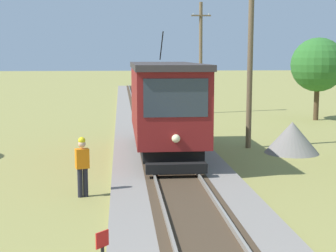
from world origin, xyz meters
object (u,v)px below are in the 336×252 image
object	(u,v)px
utility_pole_near_tram	(250,59)
utility_pole_mid	(201,57)
tree_right_far	(318,65)
track_worker	(82,164)
gravel_pile	(292,137)
red_tram	(165,104)

from	to	relation	value
utility_pole_near_tram	utility_pole_mid	size ratio (longest dim) A/B	0.99
tree_right_far	track_worker	bearing A→B (deg)	-129.97
gravel_pile	tree_right_far	bearing A→B (deg)	63.23
red_tram	utility_pole_near_tram	world-z (taller)	utility_pole_near_tram
gravel_pile	track_worker	distance (m)	10.20
gravel_pile	utility_pole_near_tram	bearing A→B (deg)	137.90
red_tram	tree_right_far	world-z (taller)	tree_right_far
gravel_pile	track_worker	size ratio (longest dim) A/B	1.29
track_worker	red_tram	bearing A→B (deg)	-45.12
utility_pole_near_tram	track_worker	bearing A→B (deg)	-133.44
gravel_pile	track_worker	bearing A→B (deg)	-145.11
red_tram	utility_pole_mid	xyz separation A→B (m)	(3.92, 15.34, 1.82)
red_tram	tree_right_far	xyz separation A→B (m)	(10.71, 10.78, 1.33)
utility_pole_mid	gravel_pile	xyz separation A→B (m)	(1.53, -14.98, -3.35)
red_tram	utility_pole_near_tram	distance (m)	4.65
red_tram	track_worker	world-z (taller)	red_tram
utility_pole_mid	track_worker	xyz separation A→B (m)	(-6.84, -20.81, -3.03)
utility_pole_near_tram	gravel_pile	bearing A→B (deg)	-42.10
red_tram	tree_right_far	distance (m)	15.25
utility_pole_near_tram	red_tram	bearing A→B (deg)	-156.06
utility_pole_mid	tree_right_far	bearing A→B (deg)	-33.90
utility_pole_near_tram	tree_right_far	world-z (taller)	utility_pole_near_tram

